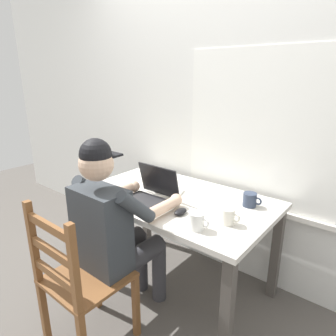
# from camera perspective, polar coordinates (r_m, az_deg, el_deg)

# --- Properties ---
(ground_plane) EXTENTS (8.00, 8.00, 0.00)m
(ground_plane) POSITION_cam_1_polar(r_m,az_deg,el_deg) (2.48, 1.27, -21.33)
(ground_plane) COLOR #56514C
(back_wall) EXTENTS (6.00, 0.08, 2.60)m
(back_wall) POSITION_cam_1_polar(r_m,az_deg,el_deg) (2.35, 9.11, 10.94)
(back_wall) COLOR silver
(back_wall) RESTS_ON ground
(desk) EXTENTS (1.35, 0.82, 0.73)m
(desk) POSITION_cam_1_polar(r_m,az_deg,el_deg) (2.14, 1.39, -7.85)
(desk) COLOR beige
(desk) RESTS_ON ground
(seated_person) EXTENTS (0.50, 0.60, 1.24)m
(seated_person) POSITION_cam_1_polar(r_m,az_deg,el_deg) (1.86, -10.08, -10.88)
(seated_person) COLOR #33383D
(seated_person) RESTS_ON ground
(wooden_chair) EXTENTS (0.42, 0.42, 0.93)m
(wooden_chair) POSITION_cam_1_polar(r_m,az_deg,el_deg) (1.84, -16.66, -20.01)
(wooden_chair) COLOR brown
(wooden_chair) RESTS_ON ground
(laptop) EXTENTS (0.33, 0.29, 0.23)m
(laptop) POSITION_cam_1_polar(r_m,az_deg,el_deg) (2.02, -3.34, -4.88)
(laptop) COLOR black
(laptop) RESTS_ON desk
(computer_mouse) EXTENTS (0.06, 0.10, 0.03)m
(computer_mouse) POSITION_cam_1_polar(r_m,az_deg,el_deg) (1.85, 2.40, -8.36)
(computer_mouse) COLOR black
(computer_mouse) RESTS_ON desk
(coffee_mug_white) EXTENTS (0.12, 0.08, 0.10)m
(coffee_mug_white) POSITION_cam_1_polar(r_m,az_deg,el_deg) (1.67, 5.63, -10.14)
(coffee_mug_white) COLOR white
(coffee_mug_white) RESTS_ON desk
(coffee_mug_dark) EXTENTS (0.13, 0.09, 0.09)m
(coffee_mug_dark) POSITION_cam_1_polar(r_m,az_deg,el_deg) (2.01, 15.46, -5.88)
(coffee_mug_dark) COLOR #2D384C
(coffee_mug_dark) RESTS_ON desk
(coffee_mug_spare) EXTENTS (0.12, 0.08, 0.09)m
(coffee_mug_spare) POSITION_cam_1_polar(r_m,az_deg,el_deg) (1.75, 11.50, -9.10)
(coffee_mug_spare) COLOR silver
(coffee_mug_spare) RESTS_ON desk
(book_stack_main) EXTENTS (0.16, 0.14, 0.05)m
(book_stack_main) POSITION_cam_1_polar(r_m,az_deg,el_deg) (2.39, -2.66, -1.99)
(book_stack_main) COLOR white
(book_stack_main) RESTS_ON desk
(paper_pile_near_laptop) EXTENTS (0.28, 0.26, 0.01)m
(paper_pile_near_laptop) POSITION_cam_1_polar(r_m,az_deg,el_deg) (2.45, -3.45, -1.99)
(paper_pile_near_laptop) COLOR white
(paper_pile_near_laptop) RESTS_ON desk
(paper_pile_back_corner) EXTENTS (0.22, 0.21, 0.01)m
(paper_pile_back_corner) POSITION_cam_1_polar(r_m,az_deg,el_deg) (2.15, 0.19, -4.71)
(paper_pile_back_corner) COLOR silver
(paper_pile_back_corner) RESTS_ON desk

